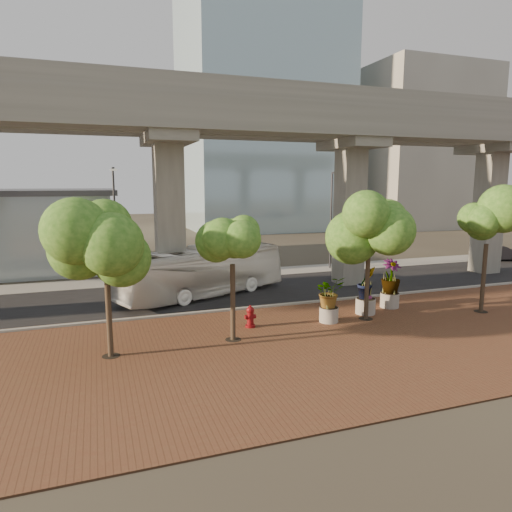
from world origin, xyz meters
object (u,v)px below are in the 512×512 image
object	(u,v)px
transit_bus	(203,272)
parked_car	(498,253)
fire_hydrant	(250,317)
planter_front	(329,294)

from	to	relation	value
transit_bus	parked_car	xyz separation A→B (m)	(27.46, 3.92, -0.82)
transit_bus	parked_car	bearing A→B (deg)	-104.30
fire_hydrant	planter_front	size ratio (longest dim) A/B	0.46
transit_bus	fire_hydrant	distance (m)	6.87
fire_hydrant	planter_front	world-z (taller)	planter_front
planter_front	parked_car	bearing A→B (deg)	26.10
parked_car	fire_hydrant	world-z (taller)	parked_car
parked_car	planter_front	distance (m)	25.43
fire_hydrant	transit_bus	bearing A→B (deg)	96.18
transit_bus	parked_car	size ratio (longest dim) A/B	2.56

